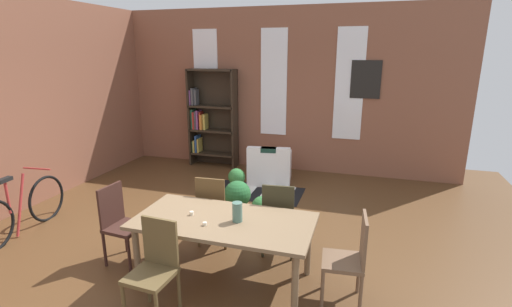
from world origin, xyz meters
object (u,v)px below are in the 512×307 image
vase_on_table (237,212)px  dining_chair_near_left (155,266)px  bookshelf_tall (209,118)px  potted_plant_window (237,181)px  potted_plant_by_shelf (238,197)px  dining_chair_head_right (351,257)px  dining_chair_far_right (279,216)px  bicycle_second (21,210)px  potted_plant_corner (263,211)px  dining_chair_head_left (120,222)px  dining_chair_far_left (214,208)px  dining_table (224,226)px  armchair_white (270,168)px

vase_on_table → dining_chair_near_left: 0.96m
bookshelf_tall → potted_plant_window: bearing=-52.8°
bookshelf_tall → potted_plant_by_shelf: size_ratio=3.78×
dining_chair_near_left → bookshelf_tall: size_ratio=0.45×
dining_chair_head_right → dining_chair_far_right: bearing=142.1°
bicycle_second → potted_plant_corner: size_ratio=3.44×
dining_chair_head_left → potted_plant_window: 2.49m
dining_chair_far_left → dining_table: bearing=-58.7°
dining_chair_head_left → dining_chair_far_right: bearing=21.4°
bookshelf_tall → potted_plant_window: (1.18, -1.56, -0.79)m
dining_chair_far_right → potted_plant_window: dining_chair_far_right is taller
bookshelf_tall → potted_plant_by_shelf: bearing=-57.7°
dining_chair_head_left → dining_chair_head_right: same height
dining_table → vase_on_table: bearing=0.0°
dining_chair_far_right → bicycle_second: dining_chair_far_right is taller
dining_chair_head_left → dining_chair_head_right: size_ratio=1.00×
dining_chair_far_right → armchair_white: 2.70m
dining_chair_near_left → armchair_white: bearing=89.1°
potted_plant_corner → dining_chair_far_right: bearing=-58.8°
bookshelf_tall → potted_plant_corner: 3.39m
bookshelf_tall → potted_plant_corner: bearing=-53.2°
bookshelf_tall → bicycle_second: size_ratio=1.28×
armchair_white → bicycle_second: bicycle_second is taller
dining_table → bicycle_second: bicycle_second is taller
potted_plant_corner → bookshelf_tall: bearing=126.8°
dining_chair_head_right → armchair_white: dining_chair_head_right is taller
potted_plant_by_shelf → vase_on_table: bearing=-70.0°
bookshelf_tall → potted_plant_by_shelf: (1.48, -2.34, -0.75)m
dining_chair_far_left → dining_chair_near_left: 1.40m
vase_on_table → potted_plant_corner: size_ratio=0.44×
dining_chair_far_left → bicycle_second: dining_chair_far_left is taller
dining_chair_far_right → potted_plant_window: bearing=124.4°
dining_chair_near_left → potted_plant_by_shelf: size_ratio=1.71×
dining_chair_far_left → dining_chair_far_right: same height
dining_chair_head_right → potted_plant_corner: bearing=133.9°
bicycle_second → potted_plant_window: size_ratio=3.38×
dining_chair_head_right → potted_plant_by_shelf: (-1.77, 1.62, -0.21)m
bookshelf_tall → vase_on_table: bearing=-62.4°
dining_chair_head_right → bicycle_second: 4.42m
vase_on_table → dining_chair_near_left: (-0.58, -0.70, -0.32)m
dining_chair_far_left → potted_plant_window: size_ratio=1.95×
dining_table → bicycle_second: (-3.08, 0.19, -0.31)m
dining_chair_head_left → dining_table: bearing=-0.3°
dining_chair_near_left → potted_plant_window: (-0.31, 3.11, -0.25)m
vase_on_table → potted_plant_by_shelf: size_ratio=0.38×
dining_chair_near_left → bookshelf_tall: bookshelf_tall is taller
dining_chair_head_left → potted_plant_corner: 1.93m
vase_on_table → dining_chair_head_left: (-1.48, 0.01, -0.32)m
dining_chair_far_left → potted_plant_by_shelf: 0.95m
armchair_white → dining_table: bearing=-83.6°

